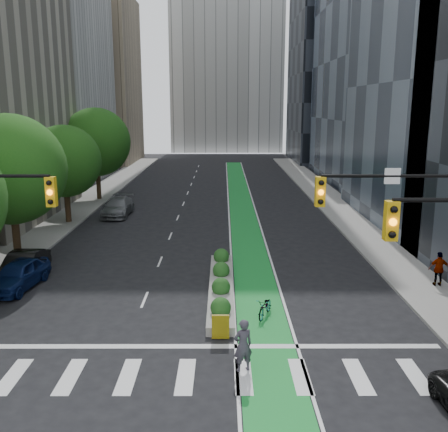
{
  "coord_description": "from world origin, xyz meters",
  "views": [
    {
      "loc": [
        1.31,
        -16.67,
        9.2
      ],
      "look_at": [
        1.35,
        11.18,
        3.0
      ],
      "focal_mm": 40.0,
      "sensor_mm": 36.0,
      "label": 1
    }
  ],
  "objects_px": {
    "parked_car_left_mid": "(23,266)",
    "pedestrian_far": "(439,269)",
    "parked_car_left_near": "(18,274)",
    "parked_car_left_far": "(118,207)",
    "median_planter": "(221,285)",
    "bicycle": "(265,307)",
    "cyclist": "(243,345)"
  },
  "relations": [
    {
      "from": "bicycle",
      "to": "parked_car_left_far",
      "type": "height_order",
      "value": "parked_car_left_far"
    },
    {
      "from": "median_planter",
      "to": "bicycle",
      "type": "bearing_deg",
      "value": -56.34
    },
    {
      "from": "cyclist",
      "to": "parked_car_left_mid",
      "type": "height_order",
      "value": "cyclist"
    },
    {
      "from": "parked_car_left_near",
      "to": "parked_car_left_far",
      "type": "height_order",
      "value": "parked_car_left_far"
    },
    {
      "from": "bicycle",
      "to": "cyclist",
      "type": "height_order",
      "value": "cyclist"
    },
    {
      "from": "median_planter",
      "to": "parked_car_left_near",
      "type": "xyz_separation_m",
      "value": [
        -10.37,
        0.53,
        0.37
      ]
    },
    {
      "from": "parked_car_left_mid",
      "to": "parked_car_left_near",
      "type": "bearing_deg",
      "value": -76.38
    },
    {
      "from": "parked_car_left_near",
      "to": "parked_car_left_far",
      "type": "bearing_deg",
      "value": 92.72
    },
    {
      "from": "parked_car_left_near",
      "to": "parked_car_left_mid",
      "type": "height_order",
      "value": "parked_car_left_near"
    },
    {
      "from": "parked_car_left_near",
      "to": "bicycle",
      "type": "bearing_deg",
      "value": -8.07
    },
    {
      "from": "parked_car_left_far",
      "to": "pedestrian_far",
      "type": "bearing_deg",
      "value": -40.59
    },
    {
      "from": "bicycle",
      "to": "pedestrian_far",
      "type": "distance_m",
      "value": 9.81
    },
    {
      "from": "bicycle",
      "to": "parked_car_left_near",
      "type": "height_order",
      "value": "parked_car_left_near"
    },
    {
      "from": "cyclist",
      "to": "pedestrian_far",
      "type": "xyz_separation_m",
      "value": [
        10.33,
        8.15,
        0.07
      ]
    },
    {
      "from": "bicycle",
      "to": "parked_car_left_mid",
      "type": "xyz_separation_m",
      "value": [
        -12.67,
        4.91,
        0.29
      ]
    },
    {
      "from": "parked_car_left_mid",
      "to": "pedestrian_far",
      "type": "distance_m",
      "value": 21.88
    },
    {
      "from": "bicycle",
      "to": "pedestrian_far",
      "type": "bearing_deg",
      "value": 42.1
    },
    {
      "from": "median_planter",
      "to": "parked_car_left_near",
      "type": "distance_m",
      "value": 10.39
    },
    {
      "from": "parked_car_left_mid",
      "to": "median_planter",
      "type": "bearing_deg",
      "value": -9.68
    },
    {
      "from": "bicycle",
      "to": "parked_car_left_far",
      "type": "xyz_separation_m",
      "value": [
        -10.84,
        20.78,
        0.32
      ]
    },
    {
      "from": "parked_car_left_mid",
      "to": "pedestrian_far",
      "type": "relative_size",
      "value": 2.48
    },
    {
      "from": "median_planter",
      "to": "parked_car_left_near",
      "type": "height_order",
      "value": "parked_car_left_near"
    },
    {
      "from": "parked_car_left_mid",
      "to": "pedestrian_far",
      "type": "height_order",
      "value": "pedestrian_far"
    },
    {
      "from": "parked_car_left_far",
      "to": "pedestrian_far",
      "type": "relative_size",
      "value": 2.92
    },
    {
      "from": "parked_car_left_far",
      "to": "median_planter",
      "type": "bearing_deg",
      "value": -63.25
    },
    {
      "from": "pedestrian_far",
      "to": "parked_car_left_far",
      "type": "bearing_deg",
      "value": -35.98
    },
    {
      "from": "parked_car_left_far",
      "to": "cyclist",
      "type": "bearing_deg",
      "value": -68.92
    },
    {
      "from": "median_planter",
      "to": "cyclist",
      "type": "xyz_separation_m",
      "value": [
        0.8,
        -7.65,
        0.6
      ]
    },
    {
      "from": "bicycle",
      "to": "parked_car_left_far",
      "type": "distance_m",
      "value": 23.44
    },
    {
      "from": "parked_car_left_far",
      "to": "bicycle",
      "type": "bearing_deg",
      "value": -62.15
    },
    {
      "from": "median_planter",
      "to": "parked_car_left_mid",
      "type": "height_order",
      "value": "parked_car_left_mid"
    },
    {
      "from": "median_planter",
      "to": "parked_car_left_far",
      "type": "relative_size",
      "value": 1.97
    }
  ]
}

